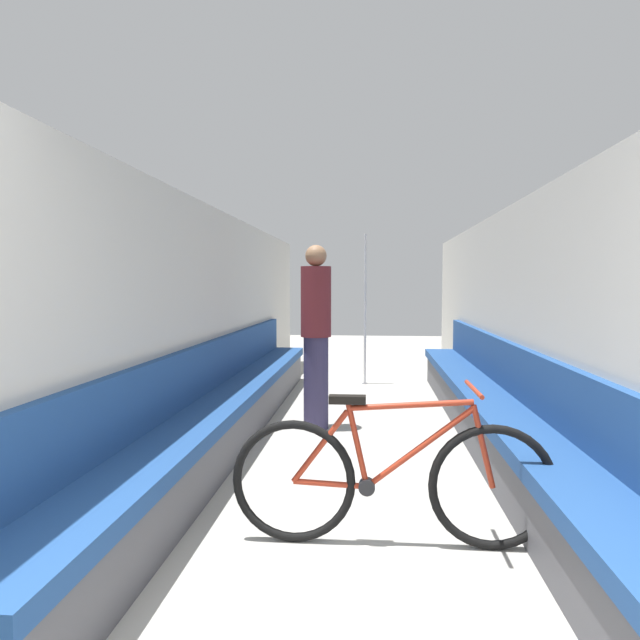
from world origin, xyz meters
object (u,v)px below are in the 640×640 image
(bench_seat_row_left, at_px, (228,409))
(passenger_standing, at_px, (316,334))
(bicycle, at_px, (391,480))
(grab_pole_near, at_px, (365,312))
(bench_seat_row_right, at_px, (494,414))

(bench_seat_row_left, distance_m, passenger_standing, 1.13)
(bicycle, height_order, grab_pole_near, grab_pole_near)
(bench_seat_row_left, height_order, bench_seat_row_right, same)
(bench_seat_row_left, distance_m, bicycle, 2.39)
(passenger_standing, bearing_deg, bicycle, 44.01)
(bench_seat_row_left, relative_size, passenger_standing, 3.86)
(bench_seat_row_right, relative_size, passenger_standing, 3.86)
(passenger_standing, bearing_deg, bench_seat_row_left, -22.99)
(bench_seat_row_left, height_order, bicycle, bench_seat_row_left)
(bench_seat_row_left, bearing_deg, bench_seat_row_right, 0.00)
(bench_seat_row_right, xyz_separation_m, passenger_standing, (-1.60, 0.57, 0.64))
(bench_seat_row_left, distance_m, grab_pole_near, 3.47)
(grab_pole_near, relative_size, passenger_standing, 1.18)
(bench_seat_row_left, relative_size, grab_pole_near, 3.27)
(bench_seat_row_right, bearing_deg, bench_seat_row_left, 180.00)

